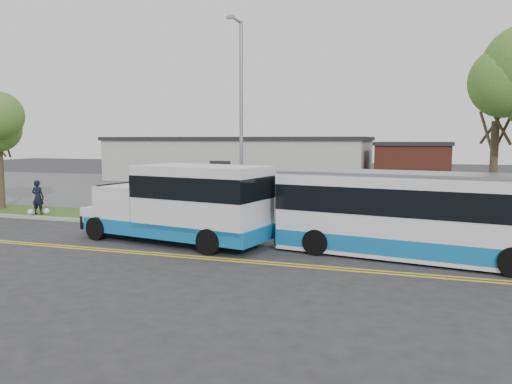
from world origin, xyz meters
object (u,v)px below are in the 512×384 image
(parked_car_a, at_px, (177,188))
(parked_car_b, at_px, (144,188))
(shuttle_bus, at_px, (185,202))
(streetlight_near, at_px, (241,116))
(transit_bus, at_px, (432,216))
(pedestrian, at_px, (38,197))
(tree_east, at_px, (497,88))

(parked_car_a, xyz_separation_m, parked_car_b, (-2.87, 0.59, -0.17))
(shuttle_bus, relative_size, parked_car_a, 1.83)
(streetlight_near, height_order, parked_car_a, streetlight_near)
(transit_bus, bearing_deg, pedestrian, 178.64)
(streetlight_near, bearing_deg, shuttle_bus, -97.78)
(shuttle_bus, bearing_deg, streetlight_near, 92.74)
(shuttle_bus, distance_m, parked_car_a, 14.21)
(parked_car_b, bearing_deg, transit_bus, -14.91)
(streetlight_near, xyz_separation_m, transit_bus, (8.57, -4.53, -3.73))
(transit_bus, bearing_deg, tree_east, 72.34)
(tree_east, distance_m, streetlight_near, 11.05)
(shuttle_bus, height_order, parked_car_b, shuttle_bus)
(tree_east, height_order, parked_car_b, tree_east)
(streetlight_near, relative_size, pedestrian, 5.13)
(transit_bus, height_order, parked_car_b, transit_bus)
(shuttle_bus, relative_size, parked_car_b, 2.07)
(tree_east, xyz_separation_m, transit_bus, (-2.43, -4.80, -4.70))
(parked_car_a, relative_size, parked_car_b, 1.13)
(transit_bus, height_order, pedestrian, transit_bus)
(shuttle_bus, bearing_deg, tree_east, 33.54)
(parked_car_a, bearing_deg, tree_east, -46.31)
(tree_east, bearing_deg, parked_car_a, 157.81)
(shuttle_bus, height_order, parked_car_a, shuttle_bus)
(streetlight_near, relative_size, transit_bus, 0.86)
(transit_bus, bearing_deg, parked_car_b, 154.82)
(streetlight_near, height_order, pedestrian, streetlight_near)
(tree_east, relative_size, shuttle_bus, 0.99)
(shuttle_bus, xyz_separation_m, parked_car_b, (-9.66, 13.05, -0.97))
(pedestrian, bearing_deg, parked_car_a, -122.20)
(transit_bus, bearing_deg, parked_car_a, 151.61)
(shuttle_bus, xyz_separation_m, transit_bus, (9.21, 0.14, -0.15))
(shuttle_bus, bearing_deg, parked_car_a, 129.11)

